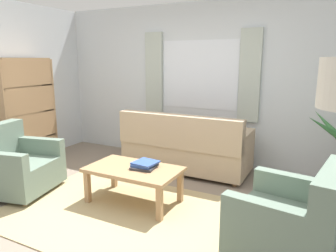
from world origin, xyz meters
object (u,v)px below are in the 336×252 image
(couch, at_px, (185,148))
(armchair_left, at_px, (16,166))
(book_stack_on_table, at_px, (145,165))
(coffee_table, at_px, (134,172))
(bookshelf, at_px, (28,111))
(armchair_right, at_px, (293,223))

(couch, distance_m, armchair_left, 2.35)
(couch, xyz_separation_m, book_stack_on_table, (0.02, -1.21, 0.11))
(coffee_table, relative_size, book_stack_on_table, 3.47)
(book_stack_on_table, relative_size, bookshelf, 0.18)
(book_stack_on_table, distance_m, bookshelf, 2.46)
(coffee_table, height_order, book_stack_on_table, book_stack_on_table)
(book_stack_on_table, bearing_deg, armchair_right, -13.26)
(armchair_left, bearing_deg, armchair_right, -100.81)
(armchair_right, xyz_separation_m, coffee_table, (-1.80, 0.33, 0.03))
(armchair_left, xyz_separation_m, bookshelf, (-0.75, 0.86, 0.53))
(coffee_table, bearing_deg, armchair_right, -10.32)
(coffee_table, height_order, bookshelf, bookshelf)
(armchair_right, distance_m, book_stack_on_table, 1.74)
(coffee_table, bearing_deg, bookshelf, 169.29)
(couch, xyz_separation_m, coffee_table, (-0.09, -1.28, 0.01))
(book_stack_on_table, bearing_deg, armchair_left, -163.38)
(armchair_right, bearing_deg, couch, -124.41)
(couch, height_order, armchair_right, couch)
(armchair_right, height_order, coffee_table, armchair_right)
(book_stack_on_table, height_order, bookshelf, bookshelf)
(armchair_left, relative_size, armchair_right, 1.04)
(book_stack_on_table, bearing_deg, bookshelf, 171.40)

